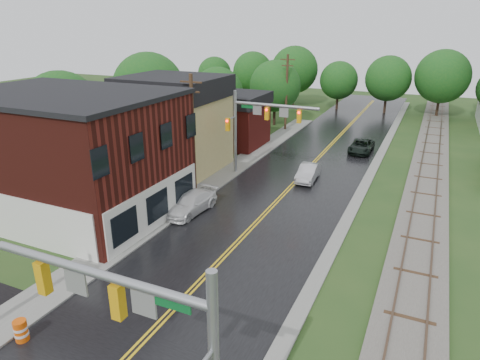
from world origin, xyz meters
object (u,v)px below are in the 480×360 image
Objects in this scene: utility_pole_c at (286,91)px; construction_barrel at (21,331)px; utility_pole_b at (193,131)px; tree_left_c at (219,94)px; traffic_signal_near at (143,325)px; traffic_signal_far at (258,119)px; brick_building at (68,154)px; tree_left_a at (63,112)px; tree_left_e at (276,87)px; suv_dark at (361,146)px; pickup_white at (191,203)px; tree_left_b at (150,91)px; sedan_silver at (308,173)px.

utility_pole_c is 9.25× the size of construction_barrel.
utility_pole_b is 19.24m from tree_left_c.
traffic_signal_far is (-6.94, 25.00, 0.01)m from traffic_signal_near.
tree_left_c is at bearing 93.14° from brick_building.
brick_building is at bearing 125.61° from construction_barrel.
brick_building is 1.95× the size of traffic_signal_near.
tree_left_a reaches higher than tree_left_e.
tree_left_a is 28.62m from suv_dark.
brick_building reaches higher than tree_left_c.
suv_dark is at bearing 57.28° from utility_pole_b.
utility_pole_c is 40.28m from construction_barrel.
pickup_white is (7.68, 3.04, -3.47)m from brick_building.
pickup_white is (-8.23, -19.89, 0.04)m from suv_dark.
traffic_signal_near is 0.76× the size of tree_left_b.
construction_barrel is (7.88, -11.00, -3.66)m from brick_building.
suv_dark is (21.28, 6.03, -5.08)m from tree_left_b.
tree_left_b is 22.69m from suv_dark.
traffic_signal_near is at bearing -40.47° from tree_left_a.
utility_pole_b and utility_pole_c have the same top height.
traffic_signal_far is 15.21m from tree_left_b.
tree_left_a is (-7.36, 6.90, 0.96)m from brick_building.
utility_pole_c reaches higher than pickup_white.
tree_left_c is (-1.36, 24.90, 0.36)m from brick_building.
traffic_signal_far is at bearing -173.48° from sedan_silver.
tree_left_a is 0.89× the size of tree_left_b.
pickup_white reaches higher than suv_dark.
tree_left_c is (-10.38, 12.90, -0.46)m from traffic_signal_far.
traffic_signal_near reaches higher than pickup_white.
tree_left_b is (-5.36, 16.90, 1.57)m from brick_building.
construction_barrel is (-8.04, -33.93, -0.15)m from suv_dark.
tree_left_b is at bearing -132.39° from utility_pole_c.
tree_left_b is at bearing 107.61° from brick_building.
utility_pole_c is at bearing 111.93° from sedan_silver.
sedan_silver is 24.33m from construction_barrel.
pickup_white is (-8.27, 16.04, -4.29)m from traffic_signal_near.
tree_left_b is 9.03m from tree_left_c.
brick_building is at bearing -124.67° from suv_dark.
construction_barrel is (0.19, -14.04, -0.19)m from pickup_white.
tree_left_b is at bearing 125.49° from traffic_signal_near.
traffic_signal_near is 1.59× the size of suv_dark.
tree_left_b is at bearing 115.39° from construction_barrel.
sedan_silver is (-2.63, -10.21, 0.02)m from suv_dark.
suv_dark is at bearing -30.67° from utility_pole_c.
tree_left_a is (-13.05, -0.10, 0.39)m from utility_pole_b.
traffic_signal_near is 25.94m from traffic_signal_far.
traffic_signal_near is 18.55m from pickup_white.
traffic_signal_near is 9.45m from construction_barrel.
tree_left_c is 1.90× the size of sedan_silver.
traffic_signal_near and traffic_signal_far have the same top height.
utility_pole_c is at bearing 59.45° from tree_left_a.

